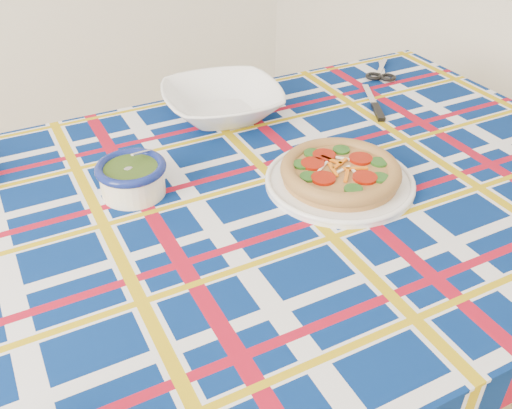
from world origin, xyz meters
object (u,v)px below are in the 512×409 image
pesto_bowl (132,176)px  serving_bowl (222,102)px  main_focaccia_plate (340,172)px  dining_table (247,235)px

pesto_bowl → serving_bowl: 0.41m
main_focaccia_plate → pesto_bowl: pesto_bowl is taller
dining_table → pesto_bowl: pesto_bowl is taller
dining_table → serving_bowl: 0.43m
pesto_bowl → main_focaccia_plate: bearing=-27.6°
main_focaccia_plate → serving_bowl: 0.43m
main_focaccia_plate → serving_bowl: size_ratio=1.08×
main_focaccia_plate → serving_bowl: (-0.05, 0.43, 0.01)m
serving_bowl → main_focaccia_plate: bearing=-83.5°
main_focaccia_plate → pesto_bowl: size_ratio=2.25×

